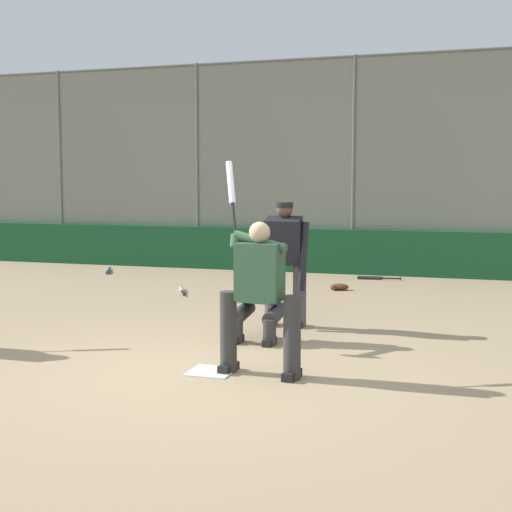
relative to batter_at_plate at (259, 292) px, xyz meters
The scene contains 12 objects.
ground_plane 0.94m from the batter_at_plate, ahead, with size 160.00×160.00×0.00m, color tan.
home_plate_marker 0.93m from the batter_at_plate, ahead, with size 0.43×0.43×0.01m, color white.
backstop_fence 8.13m from the batter_at_plate, 86.59° to the right, with size 20.41×0.08×4.38m.
padding_wall 7.90m from the batter_at_plate, 86.55° to the right, with size 19.93×0.18×0.91m, color #19512D.
bleachers_beyond 10.18m from the batter_at_plate, 84.78° to the right, with size 14.23×1.95×1.16m.
batter_at_plate is the anchor object (origin of this frame).
catcher_behind_plate 1.50m from the batter_at_plate, 72.25° to the right, with size 0.62×0.73×1.17m.
umpire_home 2.35m from the batter_at_plate, 80.80° to the right, with size 0.66×0.41×1.61m.
spare_bat_near_backstop 5.48m from the batter_at_plate, 58.77° to the right, with size 0.42×0.74×0.07m.
spare_bat_by_padding 8.51m from the batter_at_plate, 51.18° to the right, with size 0.42×0.82×0.07m.
spare_bat_third_base_side 7.22m from the batter_at_plate, 90.55° to the right, with size 0.84×0.12×0.07m.
fielding_glove_on_dirt 5.71m from the batter_at_plate, 86.93° to the right, with size 0.31×0.24×0.11m.
Camera 1 is at (-2.47, 6.36, 1.84)m, focal length 50.00 mm.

